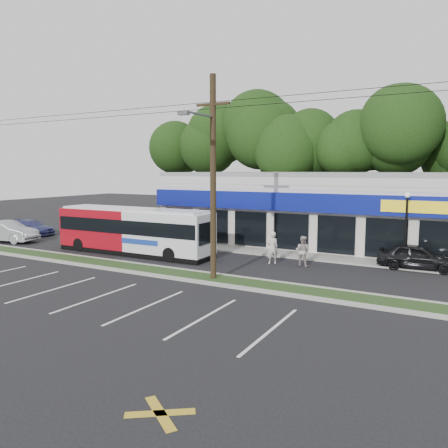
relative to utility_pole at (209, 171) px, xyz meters
name	(u,v)px	position (x,y,z in m)	size (l,w,h in m)	color
ground	(153,277)	(-2.83, -0.93, -5.41)	(120.00, 120.00, 0.00)	black
grass_strip	(165,272)	(-2.83, 0.07, -5.35)	(40.00, 1.60, 0.12)	#243917
curb_south	(155,275)	(-2.83, -0.78, -5.34)	(40.00, 0.25, 0.14)	#9E9E93
curb_north	(174,269)	(-2.83, 0.92, -5.34)	(40.00, 0.25, 0.14)	#9E9E93
sidewalk	(303,256)	(2.17, 8.07, -5.36)	(32.00, 2.20, 0.10)	#9E9E93
strip_mall	(340,207)	(2.67, 14.99, -2.76)	(25.00, 12.55, 5.30)	silver
utility_pole	(209,171)	(0.00, 0.00, 0.00)	(50.00, 2.77, 10.00)	black
lamp_post	(406,220)	(8.17, 7.87, -2.74)	(0.30, 0.30, 4.25)	black
tree_line	(352,139)	(1.17, 25.07, 3.00)	(46.76, 6.76, 11.83)	black
metrobus	(134,230)	(-7.88, 3.57, -3.82)	(11.23, 2.50, 3.01)	#A00C18
car_dark	(418,257)	(8.88, 7.57, -4.70)	(1.69, 4.19, 1.43)	black
car_silver	(7,232)	(-19.55, 2.57, -4.61)	(1.70, 4.86, 1.60)	#ABADB3
car_blue	(31,227)	(-21.14, 5.88, -4.78)	(1.78, 4.39, 1.27)	navy
pedestrian_a	(272,248)	(1.26, 5.07, -4.46)	(0.70, 0.46, 1.91)	beige
pedestrian_b	(302,251)	(3.00, 5.35, -4.54)	(0.85, 0.66, 1.76)	#B3A4A1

